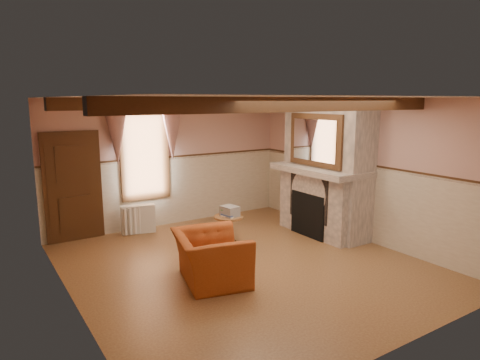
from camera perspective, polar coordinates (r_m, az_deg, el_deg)
floor at (r=7.41m, az=0.69°, el=-11.25°), size 5.50×6.00×0.01m
ceiling at (r=6.87m, az=0.75°, el=10.97°), size 5.50×6.00×0.01m
wall_back at (r=9.61m, az=-9.25°, el=2.37°), size 5.50×0.02×2.80m
wall_front at (r=4.87m, az=20.79°, el=-6.30°), size 5.50×0.02×2.80m
wall_left at (r=5.97m, az=-21.86°, el=-3.32°), size 0.02×6.00×2.80m
wall_right at (r=8.81m, az=15.78°, el=1.36°), size 0.02×6.00×2.80m
wainscot at (r=7.16m, az=0.71°, el=-5.67°), size 5.50×6.00×1.50m
chair_rail at (r=6.99m, az=0.72°, el=0.24°), size 5.50×6.00×0.08m
firebox at (r=8.89m, az=9.35°, el=-4.56°), size 0.20×0.95×0.90m
armchair at (r=6.67m, az=-3.90°, el=-10.28°), size 1.28×1.39×0.77m
side_table at (r=8.37m, az=-1.51°, el=-6.63°), size 0.61×0.61×0.55m
book_stack at (r=8.25m, az=-1.38°, el=-4.17°), size 0.31×0.36×0.20m
radiator at (r=9.24m, az=-13.42°, el=-5.10°), size 0.72×0.34×0.60m
bowl at (r=8.95m, az=10.11°, el=2.16°), size 0.38×0.38×0.09m
mantel_clock at (r=9.43m, az=7.37°, el=3.00°), size 0.14×0.24×0.20m
oil_lamp at (r=9.29m, az=8.12°, el=3.11°), size 0.11×0.11×0.28m
candle_red at (r=8.58m, az=12.42°, el=1.95°), size 0.06×0.06×0.16m
jar_yellow at (r=8.44m, az=13.47°, el=1.62°), size 0.06×0.06×0.12m
fireplace at (r=8.98m, az=11.54°, el=1.72°), size 0.85×2.00×2.80m
mantel at (r=8.86m, az=10.70°, el=1.37°), size 1.05×2.05×0.12m
overmantel_mirror at (r=8.66m, az=9.95°, el=5.25°), size 0.06×1.44×1.04m
door at (r=8.99m, az=-21.36°, el=-1.07°), size 1.10×0.10×2.10m
window at (r=9.33m, az=-12.60°, el=3.55°), size 1.06×0.08×2.02m
window_drapes at (r=9.19m, az=-12.56°, el=7.21°), size 1.30×0.14×1.40m
ceiling_beam_front at (r=5.91m, az=7.31°, el=9.96°), size 5.50×0.18×0.20m
ceiling_beam_back at (r=7.90m, az=-4.17°, el=10.18°), size 5.50×0.18×0.20m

